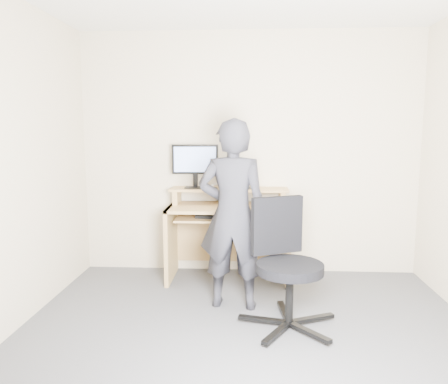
# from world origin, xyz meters

# --- Properties ---
(ground) EXTENTS (3.50, 3.50, 0.00)m
(ground) POSITION_xyz_m (0.00, 0.00, 0.00)
(ground) COLOR #4C4C50
(ground) RESTS_ON ground
(back_wall) EXTENTS (3.50, 0.02, 2.50)m
(back_wall) POSITION_xyz_m (0.00, 1.75, 1.25)
(back_wall) COLOR beige
(back_wall) RESTS_ON ground
(desk) EXTENTS (1.20, 0.60, 0.91)m
(desk) POSITION_xyz_m (-0.20, 1.53, 0.55)
(desk) COLOR tan
(desk) RESTS_ON ground
(monitor) EXTENTS (0.47, 0.13, 0.44)m
(monitor) POSITION_xyz_m (-0.55, 1.58, 1.18)
(monitor) COLOR black
(monitor) RESTS_ON desk
(external_drive) EXTENTS (0.10, 0.14, 0.20)m
(external_drive) POSITION_xyz_m (-0.17, 1.61, 1.01)
(external_drive) COLOR black
(external_drive) RESTS_ON desk
(travel_mug) EXTENTS (0.09, 0.09, 0.17)m
(travel_mug) POSITION_xyz_m (-0.05, 1.63, 1.00)
(travel_mug) COLOR #BBBBC0
(travel_mug) RESTS_ON desk
(smartphone) EXTENTS (0.09, 0.14, 0.01)m
(smartphone) POSITION_xyz_m (-0.01, 1.58, 0.92)
(smartphone) COLOR black
(smartphone) RESTS_ON desk
(charger) EXTENTS (0.05, 0.04, 0.03)m
(charger) POSITION_xyz_m (-0.45, 1.55, 0.93)
(charger) COLOR black
(charger) RESTS_ON desk
(headphones) EXTENTS (0.19, 0.19, 0.06)m
(headphones) POSITION_xyz_m (-0.31, 1.68, 0.92)
(headphones) COLOR silver
(headphones) RESTS_ON desk
(keyboard) EXTENTS (0.48, 0.24, 0.03)m
(keyboard) POSITION_xyz_m (-0.28, 1.36, 0.67)
(keyboard) COLOR black
(keyboard) RESTS_ON desk
(mouse) EXTENTS (0.10, 0.07, 0.04)m
(mouse) POSITION_xyz_m (0.16, 1.35, 0.77)
(mouse) COLOR black
(mouse) RESTS_ON desk
(office_chair) EXTENTS (0.76, 0.75, 0.96)m
(office_chair) POSITION_xyz_m (0.29, 0.44, 0.53)
(office_chair) COLOR black
(office_chair) RESTS_ON ground
(person) EXTENTS (0.62, 0.44, 1.60)m
(person) POSITION_xyz_m (-0.13, 0.77, 0.80)
(person) COLOR black
(person) RESTS_ON ground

